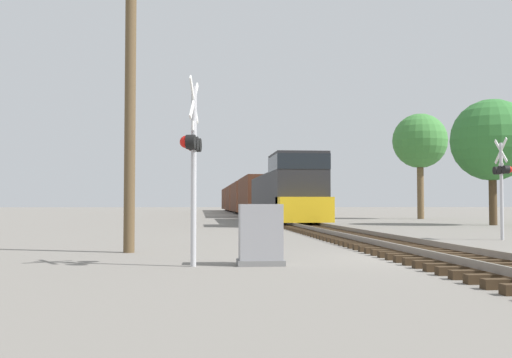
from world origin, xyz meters
name	(u,v)px	position (x,y,z in m)	size (l,w,h in m)	color
ground_plane	(435,258)	(0.00, 0.00, 0.00)	(400.00, 400.00, 0.00)	slate
rail_track_bed	(435,253)	(0.00, 0.00, 0.14)	(2.60, 160.00, 0.31)	#382819
freight_train	(246,198)	(0.00, 59.30, 2.01)	(2.98, 84.36, 4.21)	#232326
crossing_signal_near	(192,152)	(-5.83, -1.31, 2.42)	(0.46, 1.02, 3.98)	#B7B7BC
crossing_signal_far	(502,176)	(5.34, 6.83, 2.34)	(0.32, 1.00, 3.71)	#B7B7BC
relay_cabinet	(261,235)	(-4.36, -1.18, 0.65)	(1.01, 0.68, 1.31)	slate
utility_pole	(130,78)	(-7.57, 2.44, 4.75)	(1.80, 0.30, 9.25)	brown
tree_far_right	(492,140)	(12.22, 21.00, 5.21)	(5.01, 5.01, 7.73)	#473521
tree_mid_background	(420,142)	(13.20, 35.60, 6.65)	(4.67, 4.67, 9.05)	brown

